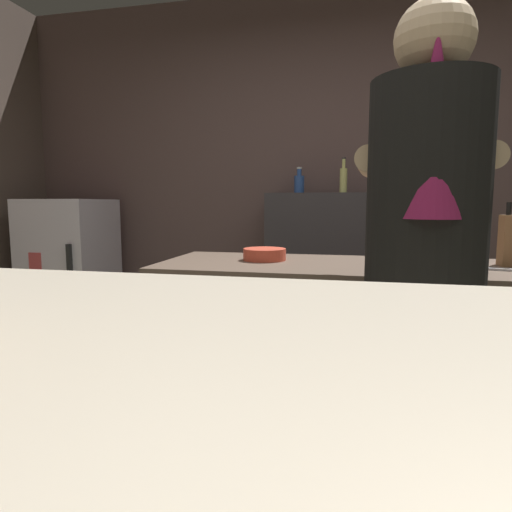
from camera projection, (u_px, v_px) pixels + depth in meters
The scene contains 9 objects.
wall_back at pixel (342, 176), 3.33m from camera, with size 5.20×0.10×2.70m, color brown.
prep_counter at pixel (415, 375), 1.78m from camera, with size 2.10×0.60×0.89m, color brown.
back_shelf at pixel (334, 278), 3.15m from camera, with size 0.97×0.36×1.21m, color #383436.
mini_fridge at pixel (71, 274), 3.42m from camera, with size 0.58×0.58×1.17m.
bartender at pixel (424, 255), 1.28m from camera, with size 0.44×0.52×1.70m.
mixing_bowl at pixel (265, 254), 1.89m from camera, with size 0.19×0.19×0.05m, color #CC4732.
chefs_knife at pixel (485, 269), 1.63m from camera, with size 0.24×0.03×0.01m, color silver.
bottle_soy at pixel (343, 179), 3.00m from camera, with size 0.05×0.05×0.24m.
bottle_vinegar at pixel (299, 183), 3.13m from camera, with size 0.07×0.07×0.18m.
Camera 1 is at (0.08, -1.24, 1.14)m, focal length 30.66 mm.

